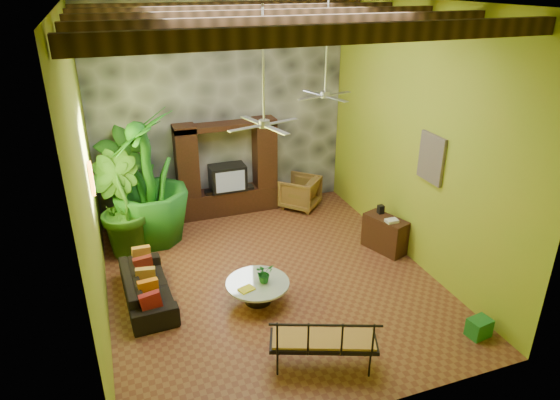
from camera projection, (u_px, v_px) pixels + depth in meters
name	position (u px, v px, depth m)	size (l,w,h in m)	color
ground	(270.00, 277.00, 9.70)	(7.00, 7.00, 0.00)	brown
ceiling	(267.00, 2.00, 7.64)	(6.00, 7.00, 0.02)	silver
back_wall	(221.00, 109.00, 11.67)	(6.00, 0.02, 5.00)	#92AF27
left_wall	(86.00, 178.00, 7.75)	(0.02, 7.00, 5.00)	#92AF27
right_wall	(416.00, 138.00, 9.60)	(0.02, 7.00, 5.00)	#92AF27
stone_accent_wall	(221.00, 110.00, 11.62)	(5.98, 0.10, 4.98)	#3A3C43
ceiling_beams	(267.00, 17.00, 7.73)	(5.95, 5.36, 0.22)	#382312
entertainment_center	(227.00, 176.00, 11.99)	(2.40, 0.55, 2.30)	black
ceiling_fan_front	(264.00, 111.00, 7.90)	(1.28, 1.28, 1.86)	#BBBBC0
ceiling_fan_back	(325.00, 84.00, 9.82)	(1.28, 1.28, 1.86)	#BBBBC0
wall_art_mask	(91.00, 179.00, 8.78)	(0.06, 0.32, 0.55)	gold
wall_art_painting	(431.00, 158.00, 9.16)	(0.06, 0.70, 0.90)	navy
sofa	(147.00, 287.00, 8.91)	(1.97, 0.77, 0.58)	black
wicker_armchair	(300.00, 192.00, 12.50)	(0.85, 0.88, 0.80)	olive
tall_plant_a	(129.00, 180.00, 11.10)	(1.28, 0.86, 2.42)	#246119
tall_plant_b	(119.00, 206.00, 10.15)	(1.19, 0.96, 2.17)	#285C18
tall_plant_c	(148.00, 178.00, 10.48)	(1.64, 1.64, 2.94)	#1D681B
coffee_table	(258.00, 289.00, 8.90)	(1.14, 1.14, 0.40)	black
centerpiece_plant	(264.00, 273.00, 8.79)	(0.31, 0.27, 0.35)	#1A641E
yellow_tray	(247.00, 289.00, 8.62)	(0.26, 0.19, 0.03)	yellow
iron_bench	(326.00, 340.00, 7.24)	(1.66, 1.11, 0.57)	black
side_console	(385.00, 234.00, 10.54)	(0.42, 0.94, 0.75)	#3D1A13
green_bin	(479.00, 328.00, 8.08)	(0.36, 0.27, 0.32)	#1D6D1F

